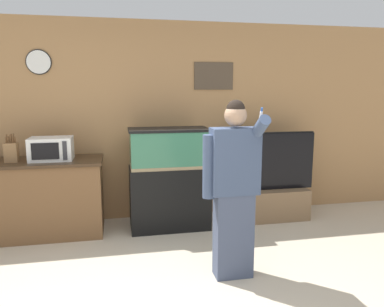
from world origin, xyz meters
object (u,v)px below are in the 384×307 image
knife_block (11,152)px  counter_island (40,198)px  tv_on_stand (270,194)px  microwave (51,149)px  aquarium_on_stand (169,179)px  person_standing (233,187)px

knife_block → counter_island: bearing=10.4°
knife_block → tv_on_stand: (3.17, 0.02, -0.68)m
microwave → tv_on_stand: (2.74, -0.01, -0.70)m
aquarium_on_stand → tv_on_stand: size_ratio=1.06×
counter_island → knife_block: (-0.26, -0.05, 0.57)m
aquarium_on_stand → person_standing: bearing=-73.9°
counter_island → knife_block: 0.63m
microwave → tv_on_stand: size_ratio=0.40×
counter_island → tv_on_stand: 2.91m
microwave → tv_on_stand: bearing=-0.3°
tv_on_stand → person_standing: person_standing is taller
aquarium_on_stand → tv_on_stand: 1.40m
aquarium_on_stand → tv_on_stand: aquarium_on_stand is taller
person_standing → counter_island: bearing=143.6°
counter_island → person_standing: person_standing is taller
counter_island → microwave: size_ratio=3.10×
counter_island → knife_block: size_ratio=4.61×
counter_island → tv_on_stand: (2.91, -0.03, -0.11)m
tv_on_stand → person_standing: size_ratio=0.73×
person_standing → tv_on_stand: bearing=55.1°
counter_island → person_standing: bearing=-36.4°
microwave → knife_block: size_ratio=1.49×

